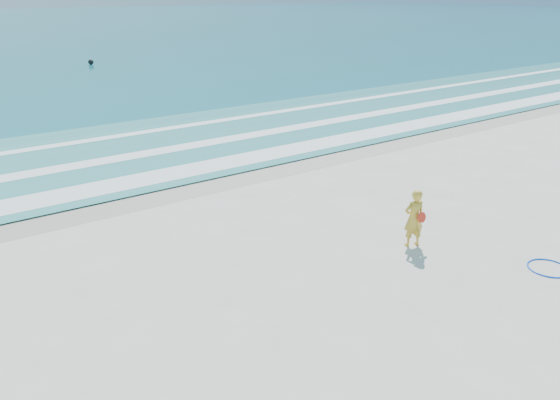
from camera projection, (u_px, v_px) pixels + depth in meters
ground at (392, 299)px, 11.50m from camera, size 400.00×400.00×0.00m
wet_sand at (194, 184)px, 18.31m from camera, size 400.00×2.40×0.00m
shallow at (137, 149)px, 22.07m from camera, size 400.00×10.00×0.01m
foam_near at (177, 172)px, 19.27m from camera, size 400.00×1.40×0.01m
foam_mid at (144, 154)px, 21.46m from camera, size 400.00×0.90×0.01m
foam_far at (115, 137)px, 23.96m from camera, size 400.00×0.60×0.01m
hoop at (549, 268)px, 12.75m from camera, size 1.25×1.25×0.03m
buoy at (91, 62)px, 46.67m from camera, size 0.45×0.45×0.45m
woman at (414, 218)px, 13.65m from camera, size 0.63×0.50×1.51m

